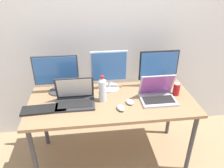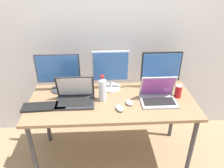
% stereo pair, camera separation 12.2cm
% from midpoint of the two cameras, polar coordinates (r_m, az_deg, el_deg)
% --- Properties ---
extents(ground_plane, '(16.00, 16.00, 0.00)m').
position_cam_midpoint_polar(ground_plane, '(2.60, 1.41, -18.09)').
color(ground_plane, '#9E7F5B').
extents(wall_back, '(7.00, 0.08, 2.60)m').
position_cam_midpoint_polar(wall_back, '(2.45, 0.68, 14.53)').
color(wall_back, silver).
rests_on(wall_back, ground).
extents(work_desk, '(1.61, 0.70, 0.74)m').
position_cam_midpoint_polar(work_desk, '(2.16, 1.62, -5.77)').
color(work_desk, '#424247').
rests_on(work_desk, ground).
extents(monitor_left, '(0.44, 0.20, 0.40)m').
position_cam_midpoint_polar(monitor_left, '(2.25, -12.38, 3.19)').
color(monitor_left, '#38383D').
rests_on(monitor_left, work_desk).
extents(monitor_center, '(0.37, 0.21, 0.42)m').
position_cam_midpoint_polar(monitor_center, '(2.23, 1.15, 3.67)').
color(monitor_center, silver).
rests_on(monitor_center, work_desk).
extents(monitor_right, '(0.41, 0.18, 0.40)m').
position_cam_midpoint_polar(monitor_right, '(2.33, 14.13, 3.79)').
color(monitor_right, black).
rests_on(monitor_right, work_desk).
extents(laptop_silver, '(0.36, 0.25, 0.26)m').
position_cam_midpoint_polar(laptop_silver, '(2.10, -7.95, -3.22)').
color(laptop_silver, '#2D2D33').
rests_on(laptop_silver, work_desk).
extents(laptop_secondary, '(0.34, 0.25, 0.25)m').
position_cam_midpoint_polar(laptop_secondary, '(2.15, 13.54, -2.97)').
color(laptop_secondary, '#B7B7BC').
rests_on(laptop_secondary, work_desk).
extents(keyboard_main, '(0.41, 0.16, 0.02)m').
position_cam_midpoint_polar(keyboard_main, '(2.10, -15.70, -5.74)').
color(keyboard_main, black).
rests_on(keyboard_main, work_desk).
extents(mouse_by_keyboard, '(0.09, 0.12, 0.04)m').
position_cam_midpoint_polar(mouse_by_keyboard, '(1.99, 3.78, -6.33)').
color(mouse_by_keyboard, silver).
rests_on(mouse_by_keyboard, work_desk).
extents(mouse_by_laptop, '(0.09, 0.11, 0.03)m').
position_cam_midpoint_polar(mouse_by_laptop, '(2.07, 6.26, -4.87)').
color(mouse_by_laptop, silver).
rests_on(mouse_by_laptop, work_desk).
extents(water_bottle, '(0.07, 0.07, 0.27)m').
position_cam_midpoint_polar(water_bottle, '(2.06, -0.81, -1.40)').
color(water_bottle, silver).
rests_on(water_bottle, work_desk).
extents(soda_can_near_keyboard, '(0.07, 0.07, 0.13)m').
position_cam_midpoint_polar(soda_can_near_keyboard, '(2.26, 18.39, -1.88)').
color(soda_can_near_keyboard, red).
rests_on(soda_can_near_keyboard, work_desk).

